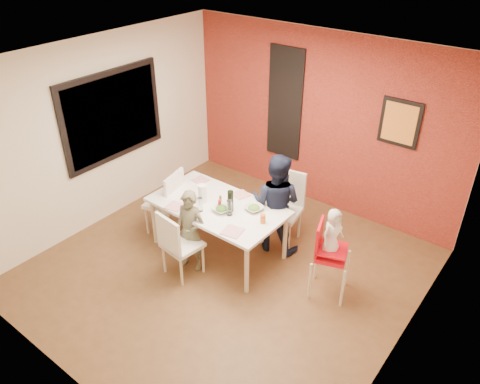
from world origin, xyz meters
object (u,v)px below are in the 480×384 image
Objects in this scene: dining_table at (218,209)px; child_far at (276,203)px; chair_far at (285,203)px; wine_bottle at (230,201)px; paper_towel_roll at (202,194)px; toddler at (333,232)px; chair_left at (168,199)px; chair_near at (177,242)px; high_chair at (328,252)px; child_near at (191,231)px.

child_far is at bearing 43.94° from dining_table.
wine_bottle is at bearing -122.89° from chair_far.
paper_towel_roll reaches higher than dining_table.
toddler reaches higher than wine_bottle.
chair_left is 1.55m from child_far.
paper_towel_roll is at bearing 26.57° from child_far.
chair_near is 0.94× the size of high_chair.
dining_table is at bearing 32.20° from child_far.
child_far reaches higher than toddler.
wine_bottle is (0.28, 0.47, 0.32)m from child_near.
paper_towel_roll is at bearing 79.59° from chair_left.
toddler is 2.11× the size of wine_bottle.
child_far is at bearing -96.72° from chair_far.
toddler is (2.42, 0.28, 0.34)m from chair_left.
child_near is at bearing -70.36° from paper_towel_roll.
chair_near is (-0.07, -0.71, -0.15)m from dining_table.
toddler reaches higher than dining_table.
dining_table is 1.80× the size of high_chair.
child_far is 0.66m from wine_bottle.
chair_far is 0.92× the size of child_near.
wine_bottle is at bearing 115.82° from toddler.
dining_table is 0.78m from child_far.
toddler is (1.03, -0.61, 0.31)m from chair_far.
child_far is 0.99m from paper_towel_roll.
high_chair is 1.64× the size of toddler.
child_near is at bearing -126.07° from chair_far.
chair_far is 4.08× the size of paper_towel_roll.
high_chair reaches higher than chair_near.
dining_table is at bearing -135.14° from chair_far.
high_chair is 1.73m from child_near.
child_near reaches higher than dining_table.
child_far reaches higher than wine_bottle.
chair_near is 0.90× the size of chair_far.
dining_table is at bearing 83.17° from chair_left.
chair_far is 3.61× the size of wine_bottle.
high_chair is (1.55, 0.17, -0.08)m from dining_table.
chair_far is 1.71× the size of toddler.
high_chair is (2.39, 0.26, 0.05)m from chair_left.
child_far reaches higher than chair_near.
dining_table is 1.56m from high_chair.
high_chair is at bearing 139.98° from toddler.
dining_table is 0.31m from wine_bottle.
toddler is at bearing 148.82° from child_far.
toddler reaches higher than child_near.
child_near is 1.20m from child_far.
high_chair is at bearing 147.61° from child_far.
chair_left is 2.41m from high_chair.
child_far is at bearing 88.64° from toddler.
wine_bottle reaches higher than high_chair.
chair_left is (-1.39, -0.88, -0.03)m from chair_far.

